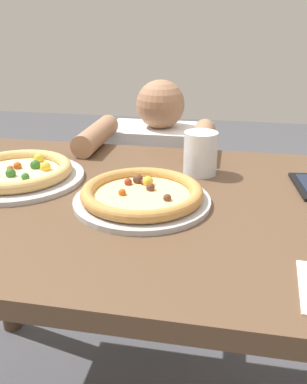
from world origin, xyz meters
The scene contains 5 objects.
dining_table centered at (0.00, 0.00, 0.64)m, with size 1.36×0.81×0.75m.
pizza_near centered at (0.01, -0.03, 0.77)m, with size 0.31×0.31×0.04m.
pizza_far centered at (-0.34, 0.05, 0.77)m, with size 0.34×0.34×0.04m.
water_cup_clear centered at (0.12, 0.19, 0.81)m, with size 0.09×0.09×0.11m.
diner_seated centered at (-0.06, 0.60, 0.42)m, with size 0.41×0.52×0.93m.
Camera 1 is at (0.19, -0.86, 1.14)m, focal length 38.96 mm.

